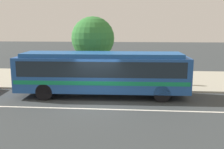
% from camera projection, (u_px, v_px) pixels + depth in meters
% --- Properties ---
extents(ground_plane, '(120.00, 120.00, 0.00)m').
position_uv_depth(ground_plane, '(96.00, 105.00, 14.66)').
color(ground_plane, '#34393B').
extents(sidewalk_slab, '(60.00, 8.00, 0.12)m').
position_uv_depth(sidewalk_slab, '(109.00, 79.00, 21.66)').
color(sidewalk_slab, '#A29E8C').
rests_on(sidewalk_slab, ground_plane).
extents(lane_stripe_center, '(56.00, 0.16, 0.01)m').
position_uv_depth(lane_stripe_center, '(94.00, 109.00, 13.87)').
color(lane_stripe_center, silver).
rests_on(lane_stripe_center, ground_plane).
extents(transit_bus, '(10.58, 2.72, 2.76)m').
position_uv_depth(transit_bus, '(102.00, 71.00, 16.12)').
color(transit_bus, '#204C96').
rests_on(transit_bus, ground_plane).
extents(pedestrian_waiting_near_sign, '(0.48, 0.48, 1.67)m').
position_uv_depth(pedestrian_waiting_near_sign, '(148.00, 74.00, 18.13)').
color(pedestrian_waiting_near_sign, navy).
rests_on(pedestrian_waiting_near_sign, sidewalk_slab).
extents(pedestrian_walking_along_curb, '(0.47, 0.47, 1.68)m').
position_uv_depth(pedestrian_walking_along_curb, '(177.00, 71.00, 19.04)').
color(pedestrian_walking_along_curb, '#373142').
rests_on(pedestrian_walking_along_curb, sidewalk_slab).
extents(pedestrian_standing_by_tree, '(0.37, 0.37, 1.60)m').
position_uv_depth(pedestrian_standing_by_tree, '(156.00, 71.00, 19.29)').
color(pedestrian_standing_by_tree, '#2E3F44').
rests_on(pedestrian_standing_by_tree, sidewalk_slab).
extents(street_tree_near_stop, '(3.17, 3.17, 4.95)m').
position_uv_depth(street_tree_near_stop, '(93.00, 38.00, 19.18)').
color(street_tree_near_stop, brown).
rests_on(street_tree_near_stop, sidewalk_slab).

